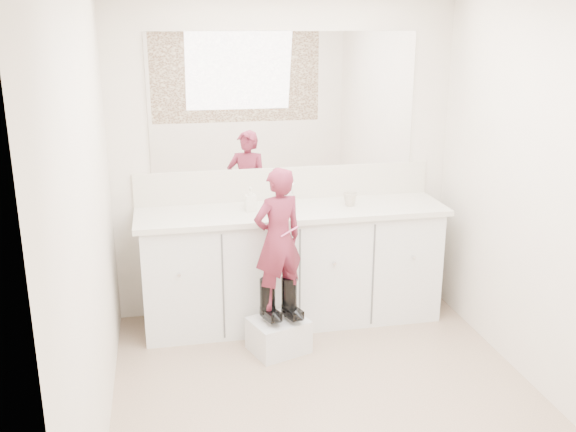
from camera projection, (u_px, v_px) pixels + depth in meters
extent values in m
plane|color=#806754|center=(334.00, 408.00, 3.82)|extent=(3.00, 3.00, 0.00)
plane|color=beige|center=(285.00, 159.00, 4.88)|extent=(2.60, 0.00, 2.60)
plane|color=beige|center=(465.00, 347.00, 2.07)|extent=(2.60, 0.00, 2.60)
plane|color=beige|center=(89.00, 230.00, 3.23)|extent=(0.00, 3.00, 3.00)
plane|color=beige|center=(554.00, 202.00, 3.72)|extent=(0.00, 3.00, 3.00)
cube|color=silver|center=(292.00, 267.00, 4.85)|extent=(2.20, 0.55, 0.85)
cube|color=beige|center=(292.00, 211.00, 4.70)|extent=(2.28, 0.58, 0.04)
cube|color=beige|center=(285.00, 183.00, 4.92)|extent=(2.28, 0.03, 0.25)
cube|color=white|center=(285.00, 101.00, 4.74)|extent=(2.00, 0.02, 1.00)
cube|color=#472819|center=(476.00, 213.00, 1.95)|extent=(2.00, 0.01, 1.20)
cylinder|color=silver|center=(288.00, 196.00, 4.84)|extent=(0.08, 0.08, 0.10)
imported|color=#BFB099|center=(350.00, 199.00, 4.77)|extent=(0.11, 0.11, 0.10)
imported|color=silver|center=(251.00, 199.00, 4.64)|extent=(0.08, 0.08, 0.17)
cube|color=silver|center=(279.00, 335.00, 4.45)|extent=(0.45, 0.41, 0.24)
imported|color=#A43249|center=(278.00, 239.00, 4.25)|extent=(0.41, 0.34, 0.97)
cylinder|color=#DB558C|center=(290.00, 231.00, 4.21)|extent=(0.13, 0.06, 0.06)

